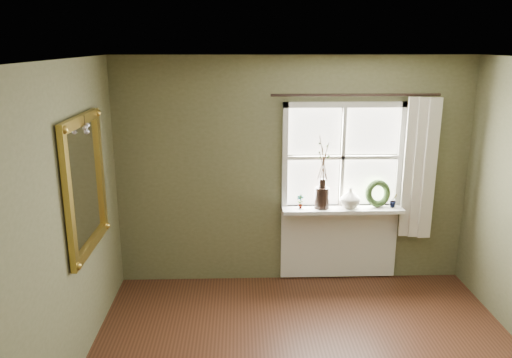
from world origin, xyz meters
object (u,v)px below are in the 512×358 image
(gilt_mirror, at_px, (85,184))
(cream_vase, at_px, (350,198))
(wreath, at_px, (378,196))
(dark_jug, at_px, (322,198))

(gilt_mirror, bearing_deg, cream_vase, 22.22)
(wreath, relative_size, gilt_mirror, 0.26)
(dark_jug, xyz_separation_m, wreath, (0.64, 0.04, -0.00))
(wreath, bearing_deg, cream_vase, 170.87)
(dark_jug, height_order, wreath, wreath)
(dark_jug, xyz_separation_m, cream_vase, (0.32, 0.00, -0.00))
(cream_vase, bearing_deg, wreath, 7.08)
(cream_vase, distance_m, gilt_mirror, 2.85)
(gilt_mirror, bearing_deg, dark_jug, 24.99)
(dark_jug, distance_m, cream_vase, 0.32)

